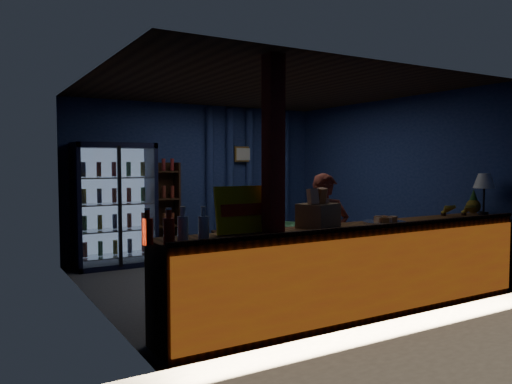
{
  "coord_description": "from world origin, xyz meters",
  "views": [
    {
      "loc": [
        -3.54,
        -5.81,
        1.61
      ],
      "look_at": [
        -0.24,
        -0.2,
        1.22
      ],
      "focal_mm": 35.0,
      "sensor_mm": 36.0,
      "label": 1
    }
  ],
  "objects_px": {
    "pastry_tray": "(385,221)",
    "table_lamp": "(484,183)",
    "shopkeeper": "(326,238)",
    "green_chair": "(284,238)"
  },
  "relations": [
    {
      "from": "pastry_tray",
      "to": "table_lamp",
      "type": "distance_m",
      "value": 1.75
    },
    {
      "from": "table_lamp",
      "to": "shopkeeper",
      "type": "bearing_deg",
      "value": 164.0
    },
    {
      "from": "shopkeeper",
      "to": "green_chair",
      "type": "bearing_deg",
      "value": 88.88
    },
    {
      "from": "shopkeeper",
      "to": "table_lamp",
      "type": "height_order",
      "value": "shopkeeper"
    },
    {
      "from": "green_chair",
      "to": "table_lamp",
      "type": "bearing_deg",
      "value": 70.04
    },
    {
      "from": "shopkeeper",
      "to": "table_lamp",
      "type": "distance_m",
      "value": 2.2
    },
    {
      "from": "shopkeeper",
      "to": "pastry_tray",
      "type": "relative_size",
      "value": 3.18
    },
    {
      "from": "green_chair",
      "to": "pastry_tray",
      "type": "height_order",
      "value": "pastry_tray"
    },
    {
      "from": "green_chair",
      "to": "pastry_tray",
      "type": "distance_m",
      "value": 3.46
    },
    {
      "from": "pastry_tray",
      "to": "table_lamp",
      "type": "xyz_separation_m",
      "value": [
        1.71,
        0.02,
        0.38
      ]
    }
  ]
}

